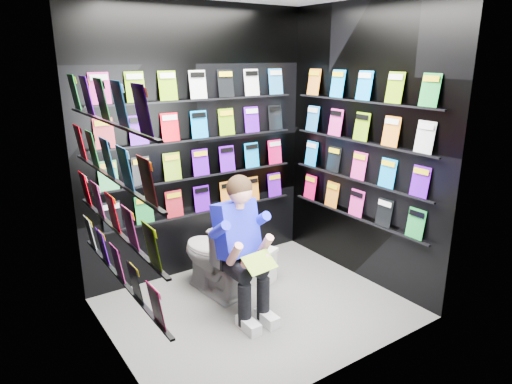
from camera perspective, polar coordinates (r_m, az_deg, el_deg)
floor at (r=4.12m, az=0.13°, el=-14.29°), size 2.40×2.40×0.00m
wall_back at (r=4.46m, az=-7.20°, el=6.00°), size 2.40×0.04×2.60m
wall_front at (r=2.88m, az=11.49°, el=-0.17°), size 2.40×0.04×2.60m
wall_left at (r=3.12m, az=-18.31°, el=0.62°), size 0.04×2.00×2.60m
wall_right at (r=4.40m, az=13.18°, el=5.54°), size 0.04×2.00×2.60m
comics_back at (r=4.44m, az=-7.02°, el=6.01°), size 2.10×0.06×1.37m
comics_left at (r=3.13m, az=-17.80°, el=0.79°), size 0.06×1.70×1.37m
comics_right at (r=4.38m, az=12.92°, el=5.56°), size 0.06×1.70×1.37m
toilet at (r=4.23m, az=-5.28°, el=-7.84°), size 0.49×0.79×0.73m
longbox at (r=4.52m, az=-0.37°, el=-9.05°), size 0.37×0.47×0.31m
longbox_lid at (r=4.45m, az=-0.38°, el=-7.08°), size 0.39×0.49×0.03m
reader at (r=3.78m, az=-2.59°, el=-4.74°), size 0.54×0.73×1.27m
held_comic at (r=3.58m, az=0.44°, el=-8.80°), size 0.28×0.18×0.11m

